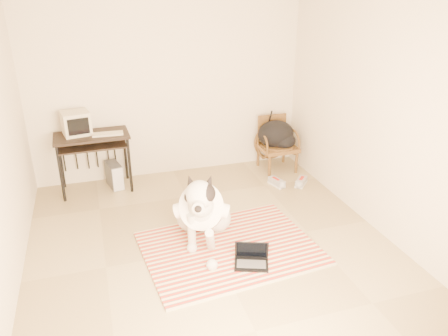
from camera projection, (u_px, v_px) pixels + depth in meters
name	position (u px, v px, depth m)	size (l,w,h in m)	color
floor	(213.00, 248.00, 4.91)	(4.50, 4.50, 0.00)	tan
wall_back	(169.00, 86.00, 6.33)	(4.50, 4.50, 0.00)	beige
wall_front	(324.00, 264.00, 2.40)	(4.50, 4.50, 0.00)	beige
wall_right	(382.00, 117.00, 4.92)	(4.50, 4.50, 0.00)	beige
rug	(230.00, 248.00, 4.89)	(1.99, 1.59, 0.02)	red
dog	(203.00, 210.00, 4.92)	(0.71, 1.34, 0.97)	silver
laptop	(251.00, 258.00, 4.59)	(0.42, 0.36, 0.25)	black
computer_desk	(92.00, 143.00, 5.99)	(1.01, 0.58, 0.83)	black
crt_monitor	(76.00, 123.00, 5.90)	(0.41, 0.39, 0.31)	#C2B798
desk_keyboard	(108.00, 134.00, 5.94)	(0.41, 0.15, 0.03)	#C2B798
pc_tower	(114.00, 175.00, 6.29)	(0.24, 0.41, 0.36)	#4C4C4E
rattan_chair	(276.00, 143.00, 6.81)	(0.55, 0.53, 0.83)	brown
backpack	(277.00, 135.00, 6.71)	(0.57, 0.50, 0.42)	black
sneaker_left	(277.00, 182.00, 6.38)	(0.19, 0.31, 0.10)	silver
sneaker_right	(301.00, 182.00, 6.40)	(0.28, 0.29, 0.10)	silver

